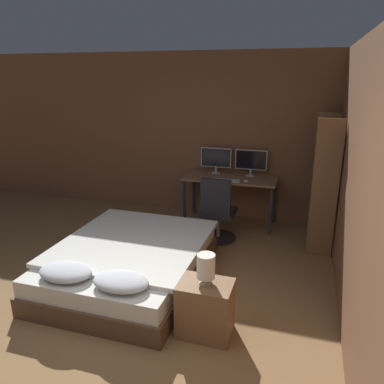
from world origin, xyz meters
TOP-DOWN VIEW (x-y plane):
  - ground_plane at (0.00, 0.00)m, footprint 20.00×20.00m
  - wall_back at (0.00, 3.82)m, footprint 12.00×0.06m
  - wall_side_right at (2.04, 1.50)m, footprint 0.06×12.00m
  - bed at (-0.31, 1.33)m, footprint 1.63×2.08m
  - nightstand at (0.79, 0.67)m, footprint 0.49×0.36m
  - bedside_lamp at (0.79, 0.67)m, footprint 0.17×0.17m
  - desk at (0.44, 3.44)m, footprint 1.47×0.63m
  - monitor_left at (0.15, 3.65)m, footprint 0.51×0.16m
  - monitor_right at (0.72, 3.65)m, footprint 0.51×0.16m
  - keyboard at (0.44, 3.23)m, footprint 0.39×0.13m
  - computer_mouse at (0.72, 3.23)m, footprint 0.07×0.05m
  - office_chair at (0.41, 2.72)m, footprint 0.52×0.52m
  - bookshelf at (1.82, 2.98)m, footprint 0.33×0.85m

SIDE VIEW (x-z plane):
  - ground_plane at x=0.00m, z-range 0.00..0.00m
  - bed at x=-0.31m, z-range -0.04..0.50m
  - nightstand at x=0.79m, z-range 0.00..0.52m
  - office_chair at x=0.41m, z-range -0.10..0.87m
  - desk at x=0.44m, z-range 0.29..1.06m
  - bedside_lamp at x=0.79m, z-range 0.55..0.84m
  - keyboard at x=0.44m, z-range 0.77..0.79m
  - computer_mouse at x=0.72m, z-range 0.77..0.81m
  - bookshelf at x=1.82m, z-range 0.10..1.92m
  - monitor_left at x=0.15m, z-range 0.80..1.23m
  - monitor_right at x=0.72m, z-range 0.80..1.23m
  - wall_back at x=0.00m, z-range 0.00..2.70m
  - wall_side_right at x=2.04m, z-range 0.00..2.70m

